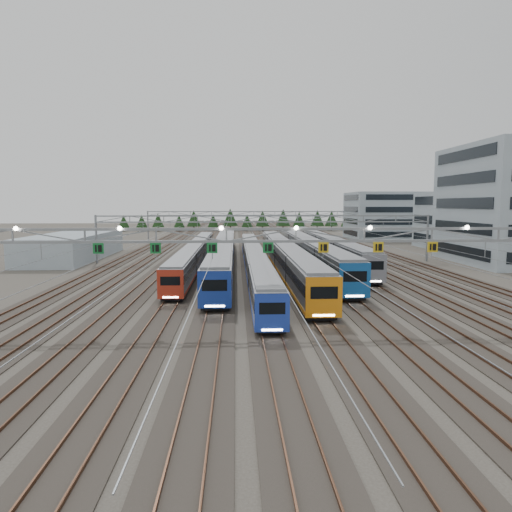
{
  "coord_description": "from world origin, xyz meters",
  "views": [
    {
      "loc": [
        -4.86,
        -36.57,
        9.81
      ],
      "look_at": [
        -2.4,
        18.46,
        3.5
      ],
      "focal_mm": 32.0,
      "sensor_mm": 36.0,
      "label": 1
    }
  ],
  "objects_px": {
    "depot_bldg_north": "(389,216)",
    "west_shed": "(74,246)",
    "train_e": "(309,251)",
    "gantry_near": "(295,238)",
    "train_b": "(224,251)",
    "train_f": "(324,246)",
    "train_d": "(285,257)",
    "gantry_mid": "(265,224)",
    "train_c": "(254,260)",
    "train_a": "(196,253)",
    "gantry_far": "(254,217)",
    "depot_bldg_mid": "(458,220)"
  },
  "relations": [
    {
      "from": "train_f",
      "to": "gantry_near",
      "type": "distance_m",
      "value": 47.58
    },
    {
      "from": "train_b",
      "to": "west_shed",
      "type": "distance_m",
      "value": 28.96
    },
    {
      "from": "gantry_far",
      "to": "west_shed",
      "type": "distance_m",
      "value": 51.33
    },
    {
      "from": "train_c",
      "to": "train_f",
      "type": "height_order",
      "value": "train_f"
    },
    {
      "from": "train_d",
      "to": "west_shed",
      "type": "bearing_deg",
      "value": 153.13
    },
    {
      "from": "depot_bldg_north",
      "to": "west_shed",
      "type": "height_order",
      "value": "depot_bldg_north"
    },
    {
      "from": "depot_bldg_mid",
      "to": "train_e",
      "type": "bearing_deg",
      "value": -144.42
    },
    {
      "from": "depot_bldg_mid",
      "to": "west_shed",
      "type": "xyz_separation_m",
      "value": [
        -78.03,
        -14.86,
        -3.94
      ]
    },
    {
      "from": "train_f",
      "to": "depot_bldg_north",
      "type": "height_order",
      "value": "depot_bldg_north"
    },
    {
      "from": "train_a",
      "to": "train_d",
      "type": "relative_size",
      "value": 0.98
    },
    {
      "from": "gantry_near",
      "to": "depot_bldg_mid",
      "type": "distance_m",
      "value": 75.88
    },
    {
      "from": "train_f",
      "to": "gantry_near",
      "type": "bearing_deg",
      "value": -103.81
    },
    {
      "from": "train_e",
      "to": "depot_bldg_north",
      "type": "xyz_separation_m",
      "value": [
        31.76,
        55.77,
        4.21
      ]
    },
    {
      "from": "gantry_near",
      "to": "gantry_mid",
      "type": "bearing_deg",
      "value": 89.93
    },
    {
      "from": "train_d",
      "to": "gantry_mid",
      "type": "relative_size",
      "value": 1.04
    },
    {
      "from": "gantry_near",
      "to": "train_b",
      "type": "bearing_deg",
      "value": 100.2
    },
    {
      "from": "train_a",
      "to": "depot_bldg_north",
      "type": "distance_m",
      "value": 74.06
    },
    {
      "from": "west_shed",
      "to": "train_e",
      "type": "bearing_deg",
      "value": -16.1
    },
    {
      "from": "depot_bldg_north",
      "to": "train_c",
      "type": "bearing_deg",
      "value": -122.65
    },
    {
      "from": "train_c",
      "to": "gantry_far",
      "type": "bearing_deg",
      "value": 87.77
    },
    {
      "from": "west_shed",
      "to": "gantry_mid",
      "type": "bearing_deg",
      "value": -11.32
    },
    {
      "from": "train_e",
      "to": "depot_bldg_mid",
      "type": "relative_size",
      "value": 3.54
    },
    {
      "from": "train_a",
      "to": "train_d",
      "type": "bearing_deg",
      "value": -29.8
    },
    {
      "from": "depot_bldg_north",
      "to": "west_shed",
      "type": "distance_m",
      "value": 84.96
    },
    {
      "from": "gantry_mid",
      "to": "depot_bldg_north",
      "type": "xyz_separation_m",
      "value": [
        38.51,
        50.81,
        0.13
      ]
    },
    {
      "from": "west_shed",
      "to": "train_c",
      "type": "bearing_deg",
      "value": -31.67
    },
    {
      "from": "train_c",
      "to": "depot_bldg_north",
      "type": "relative_size",
      "value": 2.89
    },
    {
      "from": "gantry_mid",
      "to": "train_f",
      "type": "bearing_deg",
      "value": 27.44
    },
    {
      "from": "train_a",
      "to": "train_d",
      "type": "distance_m",
      "value": 15.56
    },
    {
      "from": "train_e",
      "to": "gantry_mid",
      "type": "height_order",
      "value": "gantry_mid"
    },
    {
      "from": "train_b",
      "to": "depot_bldg_mid",
      "type": "xyz_separation_m",
      "value": [
        50.74,
        24.55,
        3.96
      ]
    },
    {
      "from": "train_c",
      "to": "train_d",
      "type": "height_order",
      "value": "train_d"
    },
    {
      "from": "train_c",
      "to": "depot_bldg_mid",
      "type": "distance_m",
      "value": 57.83
    },
    {
      "from": "train_e",
      "to": "train_c",
      "type": "bearing_deg",
      "value": -138.93
    },
    {
      "from": "train_e",
      "to": "gantry_near",
      "type": "bearing_deg",
      "value": -100.94
    },
    {
      "from": "train_b",
      "to": "train_a",
      "type": "bearing_deg",
      "value": -167.9
    },
    {
      "from": "train_c",
      "to": "gantry_far",
      "type": "xyz_separation_m",
      "value": [
        2.25,
        57.8,
        4.46
      ]
    },
    {
      "from": "west_shed",
      "to": "train_f",
      "type": "bearing_deg",
      "value": -1.23
    },
    {
      "from": "train_a",
      "to": "gantry_near",
      "type": "bearing_deg",
      "value": -72.84
    },
    {
      "from": "gantry_near",
      "to": "train_f",
      "type": "bearing_deg",
      "value": 76.19
    },
    {
      "from": "gantry_far",
      "to": "west_shed",
      "type": "bearing_deg",
      "value": -131.72
    },
    {
      "from": "train_e",
      "to": "train_a",
      "type": "bearing_deg",
      "value": 176.45
    },
    {
      "from": "train_c",
      "to": "gantry_mid",
      "type": "height_order",
      "value": "gantry_mid"
    },
    {
      "from": "train_f",
      "to": "gantry_near",
      "type": "height_order",
      "value": "gantry_near"
    },
    {
      "from": "train_b",
      "to": "gantry_mid",
      "type": "distance_m",
      "value": 8.43
    },
    {
      "from": "train_e",
      "to": "gantry_mid",
      "type": "xyz_separation_m",
      "value": [
        -6.75,
        4.96,
        4.08
      ]
    },
    {
      "from": "depot_bldg_mid",
      "to": "train_b",
      "type": "bearing_deg",
      "value": -154.18
    },
    {
      "from": "train_c",
      "to": "train_d",
      "type": "xyz_separation_m",
      "value": [
        4.5,
        1.23,
        0.3
      ]
    },
    {
      "from": "depot_bldg_mid",
      "to": "train_a",
      "type": "bearing_deg",
      "value": -155.2
    },
    {
      "from": "gantry_far",
      "to": "depot_bldg_mid",
      "type": "relative_size",
      "value": 3.52
    }
  ]
}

